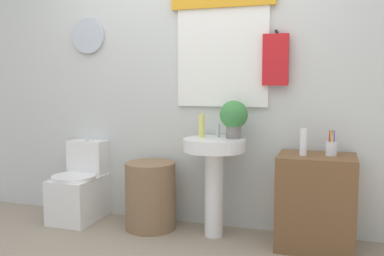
{
  "coord_description": "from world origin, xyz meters",
  "views": [
    {
      "loc": [
        1.11,
        -2.32,
        1.22
      ],
      "look_at": [
        0.08,
        0.8,
        0.87
      ],
      "focal_mm": 39.49,
      "sensor_mm": 36.0,
      "label": 1
    }
  ],
  "objects_px": {
    "laundry_hamper": "(150,196)",
    "wooden_cabinet": "(316,202)",
    "toilet": "(80,189)",
    "pedestal_sink": "(214,164)",
    "soap_bottle": "(202,125)",
    "potted_plant": "(234,117)",
    "toothbrush_cup": "(331,148)",
    "lotion_bottle": "(303,142)"
  },
  "relations": [
    {
      "from": "wooden_cabinet",
      "to": "laundry_hamper",
      "type": "bearing_deg",
      "value": 180.0
    },
    {
      "from": "soap_bottle",
      "to": "wooden_cabinet",
      "type": "bearing_deg",
      "value": -3.19
    },
    {
      "from": "wooden_cabinet",
      "to": "toothbrush_cup",
      "type": "bearing_deg",
      "value": 11.73
    },
    {
      "from": "pedestal_sink",
      "to": "potted_plant",
      "type": "xyz_separation_m",
      "value": [
        0.14,
        0.06,
        0.37
      ]
    },
    {
      "from": "pedestal_sink",
      "to": "lotion_bottle",
      "type": "bearing_deg",
      "value": -3.37
    },
    {
      "from": "laundry_hamper",
      "to": "wooden_cabinet",
      "type": "distance_m",
      "value": 1.33
    },
    {
      "from": "lotion_bottle",
      "to": "toothbrush_cup",
      "type": "height_order",
      "value": "lotion_bottle"
    },
    {
      "from": "toilet",
      "to": "wooden_cabinet",
      "type": "distance_m",
      "value": 2.03
    },
    {
      "from": "potted_plant",
      "to": "wooden_cabinet",
      "type": "bearing_deg",
      "value": -5.39
    },
    {
      "from": "potted_plant",
      "to": "toilet",
      "type": "bearing_deg",
      "value": -178.83
    },
    {
      "from": "soap_bottle",
      "to": "lotion_bottle",
      "type": "distance_m",
      "value": 0.81
    },
    {
      "from": "laundry_hamper",
      "to": "soap_bottle",
      "type": "distance_m",
      "value": 0.74
    },
    {
      "from": "pedestal_sink",
      "to": "toothbrush_cup",
      "type": "xyz_separation_m",
      "value": [
        0.87,
        0.02,
        0.17
      ]
    },
    {
      "from": "toilet",
      "to": "pedestal_sink",
      "type": "distance_m",
      "value": 1.29
    },
    {
      "from": "potted_plant",
      "to": "toothbrush_cup",
      "type": "distance_m",
      "value": 0.76
    },
    {
      "from": "pedestal_sink",
      "to": "wooden_cabinet",
      "type": "xyz_separation_m",
      "value": [
        0.78,
        0.0,
        -0.24
      ]
    },
    {
      "from": "soap_bottle",
      "to": "potted_plant",
      "type": "height_order",
      "value": "potted_plant"
    },
    {
      "from": "pedestal_sink",
      "to": "wooden_cabinet",
      "type": "bearing_deg",
      "value": 0.0
    },
    {
      "from": "toothbrush_cup",
      "to": "pedestal_sink",
      "type": "bearing_deg",
      "value": -178.68
    },
    {
      "from": "toothbrush_cup",
      "to": "lotion_bottle",
      "type": "bearing_deg",
      "value": -162.74
    },
    {
      "from": "pedestal_sink",
      "to": "potted_plant",
      "type": "height_order",
      "value": "potted_plant"
    },
    {
      "from": "toilet",
      "to": "soap_bottle",
      "type": "relative_size",
      "value": 3.8
    },
    {
      "from": "wooden_cabinet",
      "to": "soap_bottle",
      "type": "height_order",
      "value": "soap_bottle"
    },
    {
      "from": "potted_plant",
      "to": "toothbrush_cup",
      "type": "xyz_separation_m",
      "value": [
        0.73,
        -0.04,
        -0.21
      ]
    },
    {
      "from": "pedestal_sink",
      "to": "wooden_cabinet",
      "type": "height_order",
      "value": "pedestal_sink"
    },
    {
      "from": "potted_plant",
      "to": "lotion_bottle",
      "type": "distance_m",
      "value": 0.57
    },
    {
      "from": "wooden_cabinet",
      "to": "soap_bottle",
      "type": "bearing_deg",
      "value": 176.81
    },
    {
      "from": "laundry_hamper",
      "to": "pedestal_sink",
      "type": "distance_m",
      "value": 0.63
    },
    {
      "from": "pedestal_sink",
      "to": "toilet",
      "type": "bearing_deg",
      "value": 178.55
    },
    {
      "from": "pedestal_sink",
      "to": "soap_bottle",
      "type": "xyz_separation_m",
      "value": [
        -0.12,
        0.05,
        0.3
      ]
    },
    {
      "from": "laundry_hamper",
      "to": "pedestal_sink",
      "type": "bearing_deg",
      "value": 0.0
    },
    {
      "from": "laundry_hamper",
      "to": "wooden_cabinet",
      "type": "relative_size",
      "value": 0.81
    },
    {
      "from": "laundry_hamper",
      "to": "potted_plant",
      "type": "distance_m",
      "value": 0.97
    },
    {
      "from": "wooden_cabinet",
      "to": "toothbrush_cup",
      "type": "distance_m",
      "value": 0.41
    },
    {
      "from": "toothbrush_cup",
      "to": "toilet",
      "type": "bearing_deg",
      "value": 179.69
    },
    {
      "from": "wooden_cabinet",
      "to": "potted_plant",
      "type": "relative_size",
      "value": 2.33
    },
    {
      "from": "toilet",
      "to": "laundry_hamper",
      "type": "distance_m",
      "value": 0.7
    },
    {
      "from": "laundry_hamper",
      "to": "toothbrush_cup",
      "type": "bearing_deg",
      "value": 0.81
    },
    {
      "from": "soap_bottle",
      "to": "toothbrush_cup",
      "type": "bearing_deg",
      "value": -1.73
    },
    {
      "from": "pedestal_sink",
      "to": "wooden_cabinet",
      "type": "relative_size",
      "value": 1.13
    },
    {
      "from": "lotion_bottle",
      "to": "toothbrush_cup",
      "type": "bearing_deg",
      "value": 17.26
    },
    {
      "from": "soap_bottle",
      "to": "toothbrush_cup",
      "type": "height_order",
      "value": "soap_bottle"
    }
  ]
}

